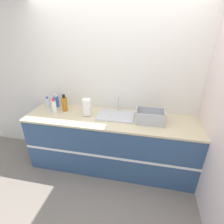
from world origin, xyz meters
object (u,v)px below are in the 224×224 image
Objects in this scene: paper_towel_roll at (87,107)px; bottle_amber at (65,104)px; bottle_blue at (56,101)px; bottle_clear at (48,102)px; sink at (116,115)px; bottle_white_spray at (54,107)px; dish_rack at (150,118)px.

paper_towel_roll is 0.41m from bottle_amber.
bottle_clear is at bearing -160.02° from bottle_blue.
bottle_blue is (-1.06, 0.14, 0.08)m from sink.
bottle_blue is 0.25m from bottle_white_spray.
sink is 0.85m from bottle_amber.
paper_towel_roll is 0.66× the size of dish_rack.
sink is 1.07m from bottle_blue.
bottle_amber reaches higher than bottle_blue.
bottle_clear is (-0.75, 0.16, -0.05)m from paper_towel_roll.
bottle_white_spray is (-0.53, -0.03, -0.02)m from paper_towel_roll.
paper_towel_roll is 0.95m from dish_rack.
sink is 2.01× the size of bottle_amber.
paper_towel_roll is 1.40× the size of bottle_clear.
sink is 1.39× the size of dish_rack.
paper_towel_roll is 1.18× the size of bottle_blue.
bottle_amber is (-1.35, 0.10, 0.05)m from dish_rack.
paper_towel_roll reaches higher than bottle_clear.
sink is 0.98m from bottle_white_spray.
sink is 2.94× the size of bottle_clear.
paper_towel_roll is (-0.44, -0.06, 0.11)m from sink.
dish_rack is at bearing -1.04° from paper_towel_roll.
bottle_amber reaches higher than bottle_clear.
bottle_amber reaches higher than bottle_white_spray.
dish_rack is at bearing 0.59° from bottle_white_spray.
bottle_amber is (-0.85, 0.02, 0.10)m from sink.
bottle_blue is at bearing 171.94° from dish_rack.
bottle_clear is at bearing 175.46° from sink.
bottle_amber is (0.21, -0.12, 0.02)m from bottle_blue.
dish_rack is at bearing -4.20° from bottle_amber.
bottle_blue is 0.81× the size of bottle_amber.
sink is 2.21× the size of bottle_white_spray.
paper_towel_roll is at bearing -18.36° from bottle_blue.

